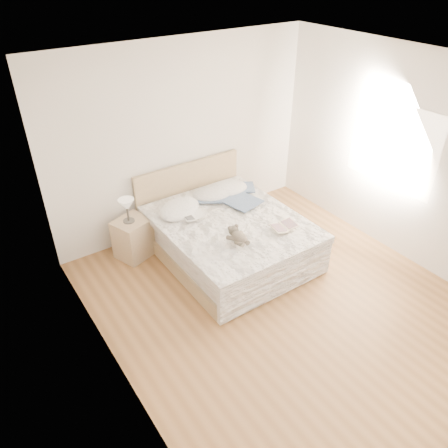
% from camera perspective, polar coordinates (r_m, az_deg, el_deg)
% --- Properties ---
extents(floor, '(4.00, 4.50, 0.00)m').
position_cam_1_polar(floor, '(5.40, 7.68, -10.11)').
color(floor, brown).
rests_on(floor, ground).
extents(ceiling, '(4.00, 4.50, 0.00)m').
position_cam_1_polar(ceiling, '(4.08, 10.59, 18.85)').
color(ceiling, white).
rests_on(ceiling, ground).
extents(wall_back, '(4.00, 0.02, 2.70)m').
position_cam_1_polar(wall_back, '(6.23, -5.25, 11.05)').
color(wall_back, silver).
rests_on(wall_back, ground).
extents(wall_left, '(0.02, 4.50, 2.70)m').
position_cam_1_polar(wall_left, '(3.73, -14.71, -6.58)').
color(wall_left, silver).
rests_on(wall_left, ground).
extents(wall_right, '(0.02, 4.50, 2.70)m').
position_cam_1_polar(wall_right, '(6.02, 23.31, 7.62)').
color(wall_right, silver).
rests_on(wall_right, ground).
extents(window, '(0.02, 1.30, 1.10)m').
position_cam_1_polar(window, '(6.12, 21.19, 9.53)').
color(window, white).
rests_on(window, wall_right).
extents(bed, '(1.72, 2.14, 1.00)m').
position_cam_1_polar(bed, '(5.93, 0.36, -1.51)').
color(bed, tan).
rests_on(bed, floor).
extents(nightstand, '(0.56, 0.53, 0.56)m').
position_cam_1_polar(nightstand, '(6.05, -11.73, -1.81)').
color(nightstand, tan).
rests_on(nightstand, floor).
extents(table_lamp, '(0.25, 0.25, 0.33)m').
position_cam_1_polar(table_lamp, '(5.77, -12.58, 2.33)').
color(table_lamp, '#4B4741').
rests_on(table_lamp, nightstand).
extents(pillow_left, '(0.77, 0.67, 0.19)m').
position_cam_1_polar(pillow_left, '(5.90, -5.81, 1.98)').
color(pillow_left, white).
rests_on(pillow_left, bed).
extents(pillow_middle, '(0.64, 0.53, 0.17)m').
position_cam_1_polar(pillow_middle, '(6.23, -1.61, 3.91)').
color(pillow_middle, silver).
rests_on(pillow_middle, bed).
extents(pillow_right, '(0.68, 0.53, 0.18)m').
position_cam_1_polar(pillow_right, '(6.37, 0.38, 4.64)').
color(pillow_right, white).
rests_on(pillow_right, bed).
extents(blouse, '(0.81, 0.85, 0.03)m').
position_cam_1_polar(blouse, '(6.12, 1.78, 3.26)').
color(blouse, '#3B4F6E').
rests_on(blouse, bed).
extents(photo_book, '(0.32, 0.24, 0.02)m').
position_cam_1_polar(photo_book, '(5.74, -4.00, 1.02)').
color(photo_book, white).
rests_on(photo_book, bed).
extents(childrens_book, '(0.38, 0.28, 0.02)m').
position_cam_1_polar(childrens_book, '(5.57, 7.84, -0.35)').
color(childrens_book, beige).
rests_on(childrens_book, bed).
extents(teddy_bear, '(0.22, 0.30, 0.16)m').
position_cam_1_polar(teddy_bear, '(5.22, 1.96, -2.27)').
color(teddy_bear, '#62584A').
rests_on(teddy_bear, bed).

